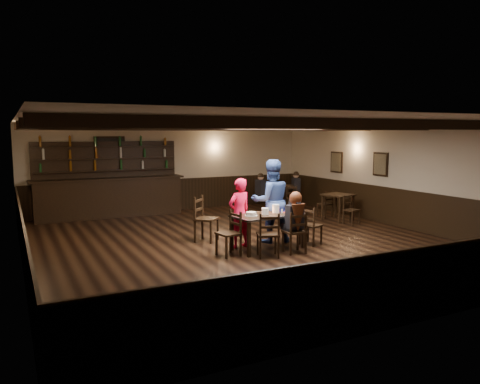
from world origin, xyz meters
name	(u,v)px	position (x,y,z in m)	size (l,w,h in m)	color
ground	(243,243)	(0.00, 0.00, 0.00)	(10.00, 10.00, 0.00)	black
room_shell	(242,165)	(0.01, 0.04, 1.75)	(9.02, 10.02, 2.71)	#BBB09B
dining_table	(268,218)	(0.21, -0.76, 0.67)	(1.60, 0.93, 0.75)	black
chair_near_left	(269,232)	(-0.12, -1.36, 0.52)	(0.53, 0.52, 0.90)	black
chair_near_right	(296,229)	(0.54, -1.35, 0.51)	(0.43, 0.42, 0.87)	black
chair_end_left	(232,229)	(-0.69, -0.87, 0.53)	(0.46, 0.48, 0.90)	black
chair_end_right	(309,223)	(1.19, -0.87, 0.50)	(0.51, 0.52, 0.86)	black
chair_far_pushed	(203,215)	(-0.73, 0.56, 0.60)	(0.66, 0.66, 1.03)	black
woman_pink	(239,213)	(-0.26, -0.35, 0.75)	(0.54, 0.36, 1.49)	red
man_blue	(271,201)	(0.60, -0.21, 0.93)	(0.91, 0.71, 1.86)	navy
seated_person	(295,213)	(0.54, -1.29, 0.84)	(0.34, 0.51, 0.84)	black
cake	(251,214)	(-0.20, -0.78, 0.79)	(0.26, 0.26, 0.08)	white
plate_stack_a	(265,211)	(0.13, -0.78, 0.82)	(0.15, 0.15, 0.14)	white
plate_stack_b	(276,208)	(0.46, -0.66, 0.84)	(0.15, 0.15, 0.18)	white
tea_light	(268,212)	(0.29, -0.61, 0.78)	(0.05, 0.05, 0.06)	#A5A8AD
salt_shaker	(282,211)	(0.53, -0.80, 0.80)	(0.04, 0.04, 0.09)	silver
pepper_shaker	(287,210)	(0.65, -0.79, 0.80)	(0.04, 0.04, 0.10)	#A5A8AD
drink_glass	(276,209)	(0.50, -0.59, 0.81)	(0.07, 0.07, 0.12)	silver
menu_red	(290,212)	(0.75, -0.77, 0.75)	(0.34, 0.24, 0.00)	#9F2511
menu_blue	(285,211)	(0.76, -0.57, 0.75)	(0.31, 0.22, 0.00)	#0F114C
bar_counter	(109,192)	(-2.01, 4.72, 0.73)	(4.35, 0.70, 2.20)	black
back_table_a	(338,198)	(3.59, 1.18, 0.64)	(0.88, 0.88, 0.75)	black
back_table_b	(282,189)	(3.32, 3.69, 0.64)	(0.97, 0.97, 0.75)	black
bg_patron_left	(261,184)	(2.54, 3.75, 0.82)	(0.24, 0.36, 0.72)	black
bg_patron_right	(296,182)	(3.91, 3.79, 0.82)	(0.30, 0.39, 0.71)	black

